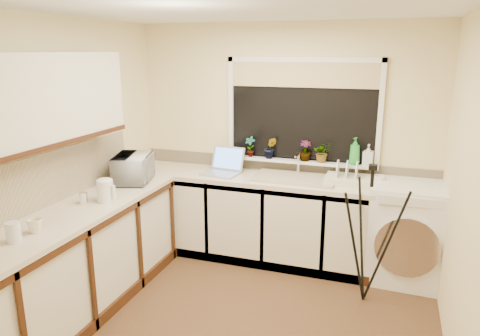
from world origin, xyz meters
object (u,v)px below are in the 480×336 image
object	(u,v)px
plant_b	(270,148)
cup_left	(35,226)
plant_d	(322,152)
dish_rack	(349,180)
glass_jug	(13,232)
kettle	(105,191)
tripod	(368,235)
plant_c	(305,151)
soap_bottle_green	(355,151)
plant_a	(250,147)
microwave	(133,168)
steel_jar	(84,198)
washing_machine	(406,232)
cup_back	(379,180)
soap_bottle_clear	(368,155)
laptop	(224,166)

from	to	relation	value
plant_b	cup_left	world-z (taller)	plant_b
plant_d	plant_b	bearing A→B (deg)	-178.41
dish_rack	glass_jug	distance (m)	2.95
kettle	dish_rack	bearing A→B (deg)	32.46
dish_rack	glass_jug	size ratio (longest dim) A/B	3.19
tripod	plant_c	distance (m)	1.17
soap_bottle_green	cup_left	xyz separation A→B (m)	(-2.03, -2.16, -0.24)
plant_a	plant_d	size ratio (longest dim) A/B	1.09
dish_rack	plant_b	world-z (taller)	plant_b
microwave	cup_left	xyz separation A→B (m)	(0.03, -1.37, -0.08)
dish_rack	soap_bottle_green	bearing A→B (deg)	81.42
dish_rack	plant_c	world-z (taller)	plant_c
steel_jar	washing_machine	bearing A→B (deg)	26.47
soap_bottle_green	cup_back	xyz separation A→B (m)	(0.25, -0.14, -0.24)
glass_jug	soap_bottle_clear	distance (m)	3.21
microwave	plant_d	distance (m)	1.91
glass_jug	cup_left	bearing A→B (deg)	86.49
tripod	plant_b	bearing A→B (deg)	152.71
washing_machine	soap_bottle_clear	bearing A→B (deg)	155.19
kettle	soap_bottle_clear	world-z (taller)	soap_bottle_clear
cup_left	plant_a	bearing A→B (deg)	66.62
plant_d	glass_jug	bearing A→B (deg)	-126.35
plant_a	plant_b	world-z (taller)	plant_b
tripod	glass_jug	size ratio (longest dim) A/B	8.81
tripod	glass_jug	distance (m)	2.77
plant_c	kettle	bearing A→B (deg)	-135.92
plant_a	cup_back	xyz separation A→B (m)	(1.35, -0.14, -0.21)
washing_machine	cup_back	world-z (taller)	cup_back
microwave	cup_left	size ratio (longest dim) A/B	4.50
laptop	plant_d	bearing A→B (deg)	19.27
microwave	soap_bottle_clear	distance (m)	2.34
steel_jar	plant_b	bearing A→B (deg)	50.54
plant_d	cup_left	distance (m)	2.76
dish_rack	cup_back	distance (m)	0.28
tripod	soap_bottle_clear	distance (m)	0.94
soap_bottle_green	plant_d	bearing A→B (deg)	179.96
plant_b	washing_machine	bearing A→B (deg)	-7.41
plant_b	plant_d	size ratio (longest dim) A/B	1.11
cup_left	soap_bottle_clear	bearing A→B (deg)	45.15
plant_b	cup_back	distance (m)	1.15
cup_left	kettle	bearing A→B (deg)	84.62
glass_jug	soap_bottle_clear	world-z (taller)	soap_bottle_clear
laptop	dish_rack	bearing A→B (deg)	8.88
cup_left	microwave	bearing A→B (deg)	91.31
plant_a	plant_c	world-z (taller)	plant_a
washing_machine	soap_bottle_clear	distance (m)	0.82
kettle	cup_left	distance (m)	0.75
glass_jug	microwave	bearing A→B (deg)	90.74
microwave	plant_a	bearing A→B (deg)	-68.60
washing_machine	kettle	world-z (taller)	kettle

